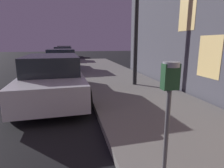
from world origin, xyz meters
name	(u,v)px	position (x,y,z in m)	size (l,w,h in m)	color
parking_meter	(169,93)	(4.52, 0.02, 1.25)	(0.19, 0.19, 1.46)	#59595B
car_silver	(53,77)	(2.85, 4.37, 0.72)	(2.15, 4.65, 1.43)	#B7B7BF
car_blue	(61,60)	(2.85, 10.59, 0.70)	(2.24, 4.59, 1.43)	navy
car_green	(64,54)	(2.85, 17.09, 0.70)	(2.15, 4.32, 1.43)	#19592D
car_red	(65,51)	(2.85, 23.31, 0.72)	(2.21, 4.38, 1.43)	maroon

